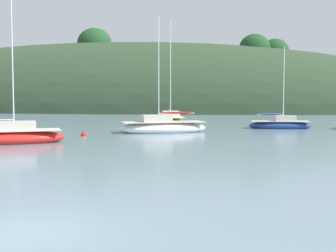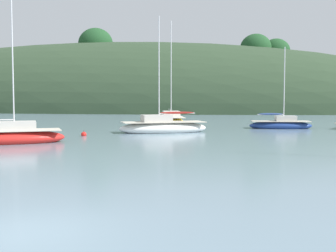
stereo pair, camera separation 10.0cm
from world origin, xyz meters
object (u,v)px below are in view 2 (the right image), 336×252
at_px(sailboat_cream_ketch, 281,125).
at_px(sailboat_orange_cutter, 9,137).
at_px(sailboat_navy_dinghy, 163,127).
at_px(mooring_buoy_channel, 23,129).
at_px(sailboat_black_sloop, 171,121).
at_px(mooring_buoy_outer, 84,134).

bearing_deg(sailboat_cream_ketch, sailboat_orange_cutter, -137.80).
relative_size(sailboat_navy_dinghy, mooring_buoy_channel, 19.44).
bearing_deg(sailboat_navy_dinghy, sailboat_cream_ketch, 32.35).
bearing_deg(sailboat_orange_cutter, sailboat_black_sloop, 70.41).
xyz_separation_m(sailboat_orange_cutter, mooring_buoy_outer, (3.02, 6.21, -0.32)).
xyz_separation_m(sailboat_orange_cutter, sailboat_black_sloop, (7.64, 21.48, 0.02)).
bearing_deg(mooring_buoy_outer, sailboat_cream_ketch, 34.81).
distance_m(sailboat_cream_ketch, mooring_buoy_channel, 25.00).
bearing_deg(sailboat_black_sloop, sailboat_navy_dinghy, -84.44).
bearing_deg(sailboat_orange_cutter, mooring_buoy_channel, 113.23).
relative_size(sailboat_cream_ketch, sailboat_black_sloop, 0.70).
bearing_deg(sailboat_black_sloop, sailboat_orange_cutter, -109.59).
bearing_deg(sailboat_black_sloop, mooring_buoy_channel, -138.08).
relative_size(mooring_buoy_channel, mooring_buoy_outer, 1.00).
bearing_deg(mooring_buoy_channel, sailboat_navy_dinghy, 1.13).
height_order(sailboat_black_sloop, sailboat_navy_dinghy, sailboat_black_sloop).
height_order(sailboat_cream_ketch, sailboat_navy_dinghy, sailboat_navy_dinghy).
bearing_deg(mooring_buoy_outer, sailboat_black_sloop, 73.15).
height_order(sailboat_navy_dinghy, mooring_buoy_channel, sailboat_navy_dinghy).
height_order(sailboat_navy_dinghy, mooring_buoy_outer, sailboat_navy_dinghy).
bearing_deg(mooring_buoy_channel, sailboat_cream_ketch, 16.44).
xyz_separation_m(sailboat_cream_ketch, sailboat_black_sloop, (-11.80, 3.86, 0.08)).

